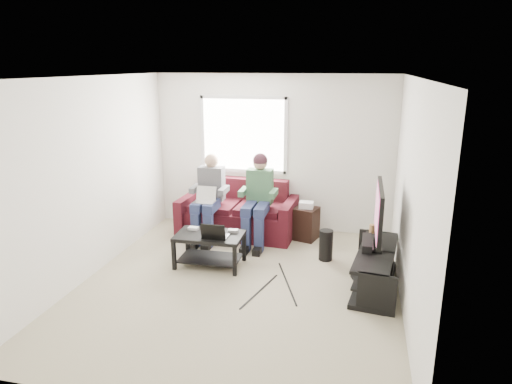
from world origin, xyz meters
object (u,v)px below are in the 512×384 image
at_px(sofa, 239,215).
at_px(subwoofer, 326,245).
at_px(coffee_table, 210,242).
at_px(tv_stand, 375,270).
at_px(end_table, 306,222).
at_px(tv, 379,213).

xyz_separation_m(sofa, subwoofer, (1.51, -0.76, -0.10)).
bearing_deg(coffee_table, subwoofer, 19.28).
relative_size(tv_stand, subwoofer, 3.36).
bearing_deg(end_table, coffee_table, -132.38).
xyz_separation_m(tv, subwoofer, (-0.67, 0.57, -0.72)).
bearing_deg(subwoofer, end_table, 117.02).
bearing_deg(coffee_table, tv_stand, -2.99).
height_order(coffee_table, subwoofer, coffee_table).
bearing_deg(sofa, end_table, -0.53).
relative_size(sofa, end_table, 3.05).
height_order(coffee_table, tv_stand, tv_stand).
distance_m(sofa, end_table, 1.12).
height_order(sofa, coffee_table, sofa).
relative_size(tv_stand, end_table, 2.41).
xyz_separation_m(tv_stand, subwoofer, (-0.68, 0.67, 0.01)).
distance_m(coffee_table, tv, 2.33).
relative_size(sofa, tv_stand, 1.26).
distance_m(tv_stand, end_table, 1.78).
bearing_deg(tv_stand, subwoofer, 135.33).
xyz_separation_m(coffee_table, end_table, (1.19, 1.30, -0.06)).
bearing_deg(tv_stand, tv, 91.47).
relative_size(subwoofer, end_table, 0.72).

